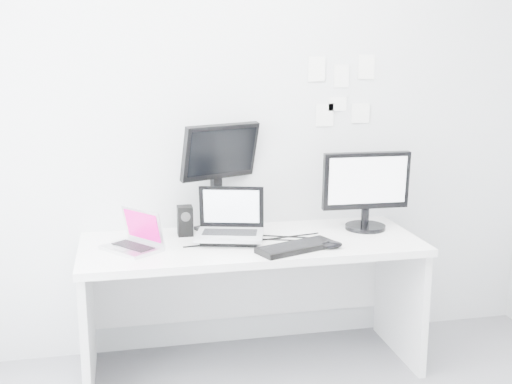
# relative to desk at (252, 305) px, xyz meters

# --- Properties ---
(back_wall) EXTENTS (3.60, 0.00, 3.60)m
(back_wall) POSITION_rel_desk_xyz_m (0.00, 0.35, 0.99)
(back_wall) COLOR silver
(back_wall) RESTS_ON ground
(desk) EXTENTS (1.80, 0.70, 0.73)m
(desk) POSITION_rel_desk_xyz_m (0.00, 0.00, 0.00)
(desk) COLOR white
(desk) RESTS_ON ground
(macbook) EXTENTS (0.34, 0.36, 0.21)m
(macbook) POSITION_rel_desk_xyz_m (-0.63, -0.03, 0.47)
(macbook) COLOR silver
(macbook) RESTS_ON desk
(speaker) EXTENTS (0.11, 0.11, 0.16)m
(speaker) POSITION_rel_desk_xyz_m (-0.33, 0.18, 0.45)
(speaker) COLOR black
(speaker) RESTS_ON desk
(dell_laptop) EXTENTS (0.41, 0.35, 0.29)m
(dell_laptop) POSITION_rel_desk_xyz_m (-0.12, 0.00, 0.51)
(dell_laptop) COLOR #A8AAAE
(dell_laptop) RESTS_ON desk
(rear_monitor) EXTENTS (0.49, 0.33, 0.62)m
(rear_monitor) POSITION_rel_desk_xyz_m (-0.13, 0.25, 0.68)
(rear_monitor) COLOR black
(rear_monitor) RESTS_ON desk
(samsung_monitor) EXTENTS (0.50, 0.24, 0.46)m
(samsung_monitor) POSITION_rel_desk_xyz_m (0.68, 0.10, 0.59)
(samsung_monitor) COLOR black
(samsung_monitor) RESTS_ON desk
(keyboard) EXTENTS (0.44, 0.29, 0.03)m
(keyboard) POSITION_rel_desk_xyz_m (0.19, -0.21, 0.38)
(keyboard) COLOR black
(keyboard) RESTS_ON desk
(mouse) EXTENTS (0.12, 0.08, 0.04)m
(mouse) POSITION_rel_desk_xyz_m (0.37, -0.22, 0.38)
(mouse) COLOR black
(mouse) RESTS_ON desk
(wall_note_0) EXTENTS (0.10, 0.00, 0.14)m
(wall_note_0) POSITION_rel_desk_xyz_m (0.45, 0.34, 1.26)
(wall_note_0) COLOR white
(wall_note_0) RESTS_ON back_wall
(wall_note_1) EXTENTS (0.09, 0.00, 0.13)m
(wall_note_1) POSITION_rel_desk_xyz_m (0.60, 0.34, 1.22)
(wall_note_1) COLOR white
(wall_note_1) RESTS_ON back_wall
(wall_note_2) EXTENTS (0.10, 0.00, 0.14)m
(wall_note_2) POSITION_rel_desk_xyz_m (0.75, 0.34, 1.26)
(wall_note_2) COLOR white
(wall_note_2) RESTS_ON back_wall
(wall_note_3) EXTENTS (0.11, 0.00, 0.08)m
(wall_note_3) POSITION_rel_desk_xyz_m (0.58, 0.34, 1.05)
(wall_note_3) COLOR white
(wall_note_3) RESTS_ON back_wall
(wall_note_4) EXTENTS (0.11, 0.00, 0.12)m
(wall_note_4) POSITION_rel_desk_xyz_m (0.72, 0.34, 1.00)
(wall_note_4) COLOR white
(wall_note_4) RESTS_ON back_wall
(wall_note_5) EXTENTS (0.11, 0.00, 0.13)m
(wall_note_5) POSITION_rel_desk_xyz_m (0.50, 0.34, 0.99)
(wall_note_5) COLOR white
(wall_note_5) RESTS_ON back_wall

